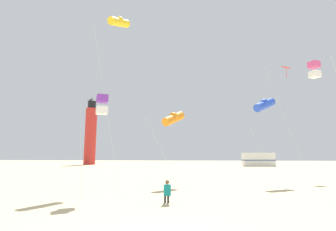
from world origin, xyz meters
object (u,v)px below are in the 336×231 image
(kite_tube_orange, at_px, (173,118))
(rv_van_white, at_px, (258,160))
(kite_box_violet, at_px, (102,105))
(kite_tube_gold, at_px, (119,22))
(lighthouse_distant, at_px, (91,133))
(kite_box_rainbow, at_px, (314,70))
(kite_flyer_standing, at_px, (167,191))
(kite_tube_blue, at_px, (265,104))
(kite_diamond_scarlet, at_px, (286,72))

(kite_tube_orange, distance_m, rv_van_white, 38.83)
(kite_box_violet, distance_m, kite_tube_gold, 10.52)
(lighthouse_distant, bearing_deg, kite_box_violet, -67.30)
(lighthouse_distant, bearing_deg, kite_box_rainbow, -52.32)
(kite_tube_orange, relative_size, lighthouse_distant, 0.36)
(kite_flyer_standing, distance_m, kite_tube_gold, 15.87)
(kite_tube_gold, xyz_separation_m, lighthouse_distant, (-18.93, 41.48, -6.01))
(kite_tube_orange, bearing_deg, kite_box_rainbow, -14.60)
(kite_box_rainbow, relative_size, kite_tube_gold, 0.61)
(kite_flyer_standing, relative_size, kite_tube_gold, 0.08)
(kite_flyer_standing, relative_size, lighthouse_distant, 0.07)
(kite_tube_blue, distance_m, kite_tube_orange, 8.06)
(kite_box_rainbow, relative_size, kite_diamond_scarlet, 0.73)
(kite_diamond_scarlet, bearing_deg, kite_tube_gold, -154.51)
(kite_box_violet, height_order, rv_van_white, kite_box_violet)
(kite_tube_blue, xyz_separation_m, lighthouse_distant, (-31.41, 39.44, 1.14))
(kite_flyer_standing, bearing_deg, kite_diamond_scarlet, -138.21)
(kite_box_violet, xyz_separation_m, kite_box_rainbow, (13.86, 3.85, 3.01))
(lighthouse_distant, xyz_separation_m, rv_van_white, (39.07, -5.65, -6.45))
(kite_diamond_scarlet, height_order, rv_van_white, kite_diamond_scarlet)
(kite_tube_blue, bearing_deg, lighthouse_distant, 128.53)
(kite_box_rainbow, xyz_separation_m, kite_diamond_scarlet, (1.84, 10.14, 3.09))
(kite_diamond_scarlet, height_order, kite_tube_gold, kite_tube_gold)
(kite_tube_orange, xyz_separation_m, kite_tube_gold, (-4.70, -0.43, 8.47))
(kite_tube_blue, bearing_deg, kite_box_violet, -144.92)
(kite_tube_blue, relative_size, kite_box_violet, 1.26)
(kite_tube_gold, relative_size, lighthouse_distant, 0.87)
(kite_tube_orange, xyz_separation_m, kite_box_rainbow, (10.12, -2.64, 2.93))
(rv_van_white, bearing_deg, kite_box_violet, -118.97)
(kite_tube_blue, height_order, kite_box_rainbow, kite_box_rainbow)
(lighthouse_distant, distance_m, rv_van_white, 40.00)
(kite_box_violet, distance_m, kite_box_rainbow, 14.69)
(kite_tube_gold, bearing_deg, kite_box_violet, -81.02)
(kite_flyer_standing, height_order, kite_diamond_scarlet, kite_diamond_scarlet)
(kite_flyer_standing, distance_m, kite_tube_orange, 9.04)
(kite_box_rainbow, height_order, kite_diamond_scarlet, kite_diamond_scarlet)
(kite_box_violet, bearing_deg, kite_diamond_scarlet, 41.71)
(kite_box_violet, bearing_deg, kite_box_rainbow, 15.52)
(kite_box_violet, relative_size, kite_tube_orange, 0.97)
(kite_box_rainbow, bearing_deg, rv_van_white, 82.03)
(kite_flyer_standing, distance_m, kite_diamond_scarlet, 22.02)
(lighthouse_distant, relative_size, rv_van_white, 2.55)
(kite_flyer_standing, xyz_separation_m, kite_tube_blue, (7.58, 9.29, 6.09))
(kite_tube_gold, bearing_deg, lighthouse_distant, 114.53)
(kite_box_violet, height_order, kite_box_rainbow, kite_box_rainbow)
(kite_tube_blue, relative_size, kite_tube_gold, 0.51)
(kite_tube_blue, relative_size, kite_box_rainbow, 0.83)
(kite_tube_orange, relative_size, kite_tube_gold, 0.42)
(kite_flyer_standing, xyz_separation_m, kite_box_violet, (-3.94, 1.20, 4.69))
(kite_tube_orange, xyz_separation_m, kite_diamond_scarlet, (11.95, 7.50, 6.02))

